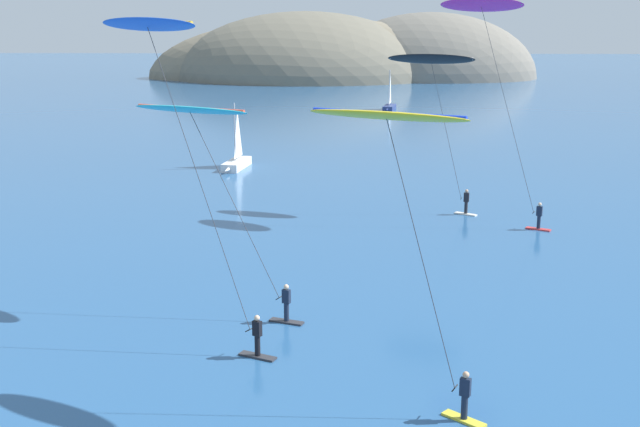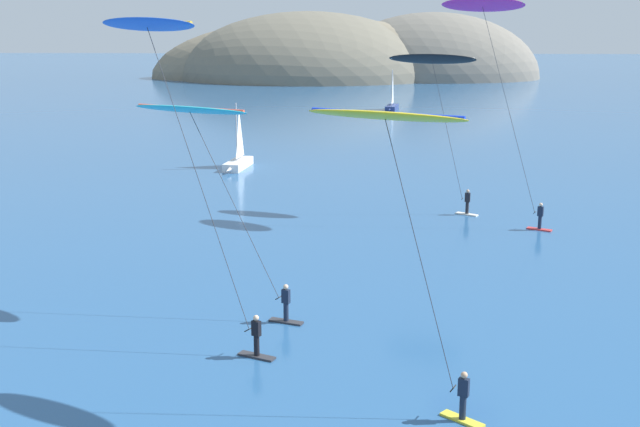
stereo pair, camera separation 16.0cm
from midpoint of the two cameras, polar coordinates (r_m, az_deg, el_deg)
name	(u,v)px [view 2 (the right image)]	position (r m, az deg, el deg)	size (l,w,h in m)	color
headland_island	(344,78)	(179.74, 1.77, 9.59)	(85.74, 45.03, 28.88)	#7A705B
sailboat_near	(237,161)	(69.90, -5.84, 3.70)	(2.09, 5.97, 5.70)	white
sailboat_far	(392,106)	(115.73, 5.16, 7.64)	(2.21, 5.97, 5.70)	navy
kitesurfer_magenta	(487,21)	(50.75, 11.86, 13.28)	(7.23, 4.47, 13.95)	red
kitesurfer_blue	(158,55)	(31.69, -11.33, 10.97)	(7.41, 4.84, 12.77)	#2D2D33
kitesurfer_cyan	(198,126)	(34.81, -8.56, 6.17)	(7.86, 4.16, 9.13)	#2D2D33
kitesurfer_yellow	(393,144)	(25.17, 5.38, 4.97)	(6.00, 3.58, 9.95)	yellow
kitesurfer_black	(435,71)	(53.12, 8.26, 10.01)	(6.21, 2.91, 10.54)	silver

